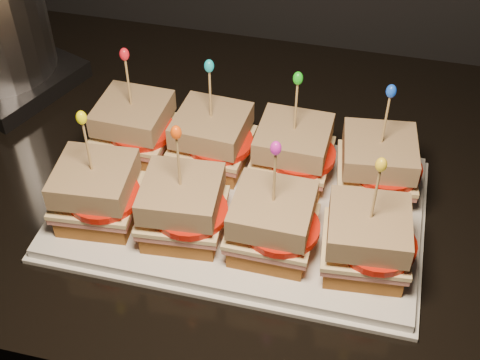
# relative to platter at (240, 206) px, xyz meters

# --- Properties ---
(granite_slab) EXTENTS (2.53, 0.68, 0.04)m
(granite_slab) POSITION_rel_platter_xyz_m (0.25, 0.08, -0.03)
(granite_slab) COLOR black
(granite_slab) RESTS_ON cabinet
(platter) EXTENTS (0.45, 0.28, 0.02)m
(platter) POSITION_rel_platter_xyz_m (0.00, 0.00, 0.00)
(platter) COLOR white
(platter) RESTS_ON granite_slab
(platter_rim) EXTENTS (0.46, 0.29, 0.01)m
(platter_rim) POSITION_rel_platter_xyz_m (0.00, 0.00, -0.01)
(platter_rim) COLOR white
(platter_rim) RESTS_ON granite_slab
(sandwich_0_bread_bot) EXTENTS (0.09, 0.09, 0.02)m
(sandwich_0_bread_bot) POSITION_rel_platter_xyz_m (-0.16, 0.06, 0.02)
(sandwich_0_bread_bot) COLOR brown
(sandwich_0_bread_bot) RESTS_ON platter
(sandwich_0_ham) EXTENTS (0.10, 0.09, 0.01)m
(sandwich_0_ham) POSITION_rel_platter_xyz_m (-0.16, 0.06, 0.04)
(sandwich_0_ham) COLOR #B96457
(sandwich_0_ham) RESTS_ON sandwich_0_bread_bot
(sandwich_0_cheese) EXTENTS (0.10, 0.10, 0.01)m
(sandwich_0_cheese) POSITION_rel_platter_xyz_m (-0.16, 0.06, 0.04)
(sandwich_0_cheese) COLOR #F8DC99
(sandwich_0_cheese) RESTS_ON sandwich_0_ham
(sandwich_0_tomato) EXTENTS (0.09, 0.09, 0.01)m
(sandwich_0_tomato) POSITION_rel_platter_xyz_m (-0.15, 0.06, 0.05)
(sandwich_0_tomato) COLOR red
(sandwich_0_tomato) RESTS_ON sandwich_0_cheese
(sandwich_0_bread_top) EXTENTS (0.09, 0.09, 0.03)m
(sandwich_0_bread_top) POSITION_rel_platter_xyz_m (-0.16, 0.06, 0.07)
(sandwich_0_bread_top) COLOR #623313
(sandwich_0_bread_top) RESTS_ON sandwich_0_tomato
(sandwich_0_pick) EXTENTS (0.00, 0.00, 0.09)m
(sandwich_0_pick) POSITION_rel_platter_xyz_m (-0.16, 0.06, 0.12)
(sandwich_0_pick) COLOR tan
(sandwich_0_pick) RESTS_ON sandwich_0_bread_top
(sandwich_0_frill) EXTENTS (0.01, 0.01, 0.02)m
(sandwich_0_frill) POSITION_rel_platter_xyz_m (-0.16, 0.06, 0.16)
(sandwich_0_frill) COLOR red
(sandwich_0_frill) RESTS_ON sandwich_0_pick
(sandwich_1_bread_bot) EXTENTS (0.09, 0.09, 0.02)m
(sandwich_1_bread_bot) POSITION_rel_platter_xyz_m (-0.05, 0.06, 0.02)
(sandwich_1_bread_bot) COLOR brown
(sandwich_1_bread_bot) RESTS_ON platter
(sandwich_1_ham) EXTENTS (0.10, 0.10, 0.01)m
(sandwich_1_ham) POSITION_rel_platter_xyz_m (-0.05, 0.06, 0.04)
(sandwich_1_ham) COLOR #B96457
(sandwich_1_ham) RESTS_ON sandwich_1_bread_bot
(sandwich_1_cheese) EXTENTS (0.10, 0.10, 0.01)m
(sandwich_1_cheese) POSITION_rel_platter_xyz_m (-0.05, 0.06, 0.04)
(sandwich_1_cheese) COLOR #F8DC99
(sandwich_1_cheese) RESTS_ON sandwich_1_ham
(sandwich_1_tomato) EXTENTS (0.09, 0.09, 0.01)m
(sandwich_1_tomato) POSITION_rel_platter_xyz_m (-0.04, 0.06, 0.05)
(sandwich_1_tomato) COLOR red
(sandwich_1_tomato) RESTS_ON sandwich_1_cheese
(sandwich_1_bread_top) EXTENTS (0.09, 0.09, 0.03)m
(sandwich_1_bread_top) POSITION_rel_platter_xyz_m (-0.05, 0.06, 0.07)
(sandwich_1_bread_top) COLOR #623313
(sandwich_1_bread_top) RESTS_ON sandwich_1_tomato
(sandwich_1_pick) EXTENTS (0.00, 0.00, 0.09)m
(sandwich_1_pick) POSITION_rel_platter_xyz_m (-0.05, 0.06, 0.12)
(sandwich_1_pick) COLOR tan
(sandwich_1_pick) RESTS_ON sandwich_1_bread_top
(sandwich_1_frill) EXTENTS (0.01, 0.01, 0.02)m
(sandwich_1_frill) POSITION_rel_platter_xyz_m (-0.05, 0.06, 0.16)
(sandwich_1_frill) COLOR #12AEC3
(sandwich_1_frill) RESTS_ON sandwich_1_pick
(sandwich_2_bread_bot) EXTENTS (0.09, 0.09, 0.02)m
(sandwich_2_bread_bot) POSITION_rel_platter_xyz_m (0.05, 0.06, 0.02)
(sandwich_2_bread_bot) COLOR brown
(sandwich_2_bread_bot) RESTS_ON platter
(sandwich_2_ham) EXTENTS (0.10, 0.09, 0.01)m
(sandwich_2_ham) POSITION_rel_platter_xyz_m (0.05, 0.06, 0.04)
(sandwich_2_ham) COLOR #B96457
(sandwich_2_ham) RESTS_ON sandwich_2_bread_bot
(sandwich_2_cheese) EXTENTS (0.10, 0.10, 0.01)m
(sandwich_2_cheese) POSITION_rel_platter_xyz_m (0.05, 0.06, 0.04)
(sandwich_2_cheese) COLOR #F8DC99
(sandwich_2_cheese) RESTS_ON sandwich_2_ham
(sandwich_2_tomato) EXTENTS (0.09, 0.09, 0.01)m
(sandwich_2_tomato) POSITION_rel_platter_xyz_m (0.07, 0.06, 0.05)
(sandwich_2_tomato) COLOR red
(sandwich_2_tomato) RESTS_ON sandwich_2_cheese
(sandwich_2_bread_top) EXTENTS (0.09, 0.09, 0.03)m
(sandwich_2_bread_top) POSITION_rel_platter_xyz_m (0.05, 0.06, 0.07)
(sandwich_2_bread_top) COLOR #623313
(sandwich_2_bread_top) RESTS_ON sandwich_2_tomato
(sandwich_2_pick) EXTENTS (0.00, 0.00, 0.09)m
(sandwich_2_pick) POSITION_rel_platter_xyz_m (0.05, 0.06, 0.12)
(sandwich_2_pick) COLOR tan
(sandwich_2_pick) RESTS_ON sandwich_2_bread_top
(sandwich_2_frill) EXTENTS (0.01, 0.01, 0.02)m
(sandwich_2_frill) POSITION_rel_platter_xyz_m (0.05, 0.06, 0.16)
(sandwich_2_frill) COLOR #1ABE1A
(sandwich_2_frill) RESTS_ON sandwich_2_pick
(sandwich_3_bread_bot) EXTENTS (0.10, 0.10, 0.02)m
(sandwich_3_bread_bot) POSITION_rel_platter_xyz_m (0.16, 0.06, 0.02)
(sandwich_3_bread_bot) COLOR brown
(sandwich_3_bread_bot) RESTS_ON platter
(sandwich_3_ham) EXTENTS (0.11, 0.10, 0.01)m
(sandwich_3_ham) POSITION_rel_platter_xyz_m (0.16, 0.06, 0.04)
(sandwich_3_ham) COLOR #B96457
(sandwich_3_ham) RESTS_ON sandwich_3_bread_bot
(sandwich_3_cheese) EXTENTS (0.11, 0.10, 0.01)m
(sandwich_3_cheese) POSITION_rel_platter_xyz_m (0.16, 0.06, 0.04)
(sandwich_3_cheese) COLOR #F8DC99
(sandwich_3_cheese) RESTS_ON sandwich_3_ham
(sandwich_3_tomato) EXTENTS (0.09, 0.09, 0.01)m
(sandwich_3_tomato) POSITION_rel_platter_xyz_m (0.17, 0.06, 0.05)
(sandwich_3_tomato) COLOR red
(sandwich_3_tomato) RESTS_ON sandwich_3_cheese
(sandwich_3_bread_top) EXTENTS (0.10, 0.10, 0.03)m
(sandwich_3_bread_top) POSITION_rel_platter_xyz_m (0.16, 0.06, 0.07)
(sandwich_3_bread_top) COLOR #623313
(sandwich_3_bread_top) RESTS_ON sandwich_3_tomato
(sandwich_3_pick) EXTENTS (0.00, 0.00, 0.09)m
(sandwich_3_pick) POSITION_rel_platter_xyz_m (0.16, 0.06, 0.12)
(sandwich_3_pick) COLOR tan
(sandwich_3_pick) RESTS_ON sandwich_3_bread_top
(sandwich_3_frill) EXTENTS (0.01, 0.01, 0.02)m
(sandwich_3_frill) POSITION_rel_platter_xyz_m (0.16, 0.06, 0.16)
(sandwich_3_frill) COLOR blue
(sandwich_3_frill) RESTS_ON sandwich_3_pick
(sandwich_4_bread_bot) EXTENTS (0.09, 0.09, 0.02)m
(sandwich_4_bread_bot) POSITION_rel_platter_xyz_m (-0.16, -0.06, 0.02)
(sandwich_4_bread_bot) COLOR brown
(sandwich_4_bread_bot) RESTS_ON platter
(sandwich_4_ham) EXTENTS (0.10, 0.10, 0.01)m
(sandwich_4_ham) POSITION_rel_platter_xyz_m (-0.16, -0.06, 0.04)
(sandwich_4_ham) COLOR #B96457
(sandwich_4_ham) RESTS_ON sandwich_4_bread_bot
(sandwich_4_cheese) EXTENTS (0.10, 0.10, 0.01)m
(sandwich_4_cheese) POSITION_rel_platter_xyz_m (-0.16, -0.06, 0.04)
(sandwich_4_cheese) COLOR #F8DC99
(sandwich_4_cheese) RESTS_ON sandwich_4_ham
(sandwich_4_tomato) EXTENTS (0.09, 0.09, 0.01)m
(sandwich_4_tomato) POSITION_rel_platter_xyz_m (-0.15, -0.07, 0.05)
(sandwich_4_tomato) COLOR red
(sandwich_4_tomato) RESTS_ON sandwich_4_cheese
(sandwich_4_bread_top) EXTENTS (0.10, 0.10, 0.03)m
(sandwich_4_bread_top) POSITION_rel_platter_xyz_m (-0.16, -0.06, 0.07)
(sandwich_4_bread_top) COLOR #623313
(sandwich_4_bread_top) RESTS_ON sandwich_4_tomato
(sandwich_4_pick) EXTENTS (0.00, 0.00, 0.09)m
(sandwich_4_pick) POSITION_rel_platter_xyz_m (-0.16, -0.06, 0.12)
(sandwich_4_pick) COLOR tan
(sandwich_4_pick) RESTS_ON sandwich_4_bread_top
(sandwich_4_frill) EXTENTS (0.01, 0.01, 0.02)m
(sandwich_4_frill) POSITION_rel_platter_xyz_m (-0.16, -0.06, 0.16)
(sandwich_4_frill) COLOR #FAF205
(sandwich_4_frill) RESTS_ON sandwich_4_pick
(sandwich_5_bread_bot) EXTENTS (0.09, 0.09, 0.02)m
(sandwich_5_bread_bot) POSITION_rel_platter_xyz_m (-0.05, -0.06, 0.02)
(sandwich_5_bread_bot) COLOR brown
(sandwich_5_bread_bot) RESTS_ON platter
(sandwich_5_ham) EXTENTS (0.10, 0.10, 0.01)m
(sandwich_5_ham) POSITION_rel_platter_xyz_m (-0.05, -0.06, 0.04)
(sandwich_5_ham) COLOR #B96457
(sandwich_5_ham) RESTS_ON sandwich_5_bread_bot
(sandwich_5_cheese) EXTENTS (0.10, 0.10, 0.01)m
(sandwich_5_cheese) POSITION_rel_platter_xyz_m (-0.05, -0.06, 0.04)
(sandwich_5_cheese) COLOR #F8DC99
(sandwich_5_cheese) RESTS_ON sandwich_5_ham
(sandwich_5_tomato) EXTENTS (0.09, 0.09, 0.01)m
(sandwich_5_tomato) POSITION_rel_platter_xyz_m (-0.04, -0.07, 0.05)
(sandwich_5_tomato) COLOR red
(sandwich_5_tomato) RESTS_ON sandwich_5_cheese
(sandwich_5_bread_top) EXTENTS (0.10, 0.10, 0.03)m
(sandwich_5_bread_top) POSITION_rel_platter_xyz_m (-0.05, -0.06, 0.07)
(sandwich_5_bread_top) COLOR #623313
(sandwich_5_bread_top) RESTS_ON sandwich_5_tomato
(sandwich_5_pick) EXTENTS (0.00, 0.00, 0.09)m
(sandwich_5_pick) POSITION_rel_platter_xyz_m (-0.05, -0.06, 0.12)
(sandwich_5_pick) COLOR tan
(sandwich_5_pick) RESTS_ON sandwich_5_bread_top
(sandwich_5_frill) EXTENTS (0.01, 0.01, 0.02)m
(sandwich_5_frill) POSITION_rel_platter_xyz_m (-0.05, -0.06, 0.16)
(sandwich_5_frill) COLOR #F84E0C
(sandwich_5_frill) RESTS_ON sandwich_5_pick
(sandwich_6_bread_bot) EXTENTS (0.09, 0.09, 0.02)m
(sandwich_6_bread_bot) POSITION_rel_platter_xyz_m (0.05, -0.06, 0.02)
(sandwich_6_bread_bot) COLOR brown
(sandwich_6_bread_bot) RESTS_ON platter
(sandwich_6_ham) EXTENTS (0.10, 0.09, 0.01)m
(sandwich_6_ham) POSITION_rel_platter_xyz_m (0.05, -0.06, 0.04)
(sandwich_6_ham) COLOR #B96457
(sandwich_6_ham) RESTS_ON sandwich_6_bread_bot
(sandwich_6_cheese) EXTENTS (0.10, 0.09, 0.01)m
(sandwich_6_cheese) POSITION_rel_platter_xyz_m (0.05, -0.06, 0.04)
(sandwich_6_cheese) COLOR #F8DC99
(sandwich_6_cheese) RESTS_ON sandwich_6_ham
(sandwich_6_tomato) EXTENTS (0.09, 0.09, 0.01)m
(sandwich_6_tomato) POSITION_rel_platter_xyz_m (0.07, -0.07, 0.05)
(sandwich_6_tomato) COLOR red
(sandwich_6_tomato) RESTS_ON sandwich_6_cheese
(sandwich_6_bread_top) EXTENTS (0.09, 0.09, 0.03)m
(sandwich_6_bread_top) POSITION_rel_platter_xyz_m (0.05, -0.06, 0.07)
(sandwich_6_bread_top) COLOR #623313
(sandwich_6_bread_top) RESTS_ON sandwich_6_tomato
(sandwich_6_pick) EXTENTS (0.00, 0.00, 0.09)m
(sandwich_6_pick) POSITION_rel_platter_xyz_m (0.05, -0.06, 0.12)
(sandwich_6_pick) COLOR tan
(sandwich_6_pick) RESTS_ON sandwich_6_bread_top
(sandwich_6_frill) EXTENTS (0.01, 0.01, 0.02)m
(sandwich_6_frill) POSITION_rel_platter_xyz_m (0.05, -0.06, 0.16)
(sandwich_6_frill) COLOR #C620B2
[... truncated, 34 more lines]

